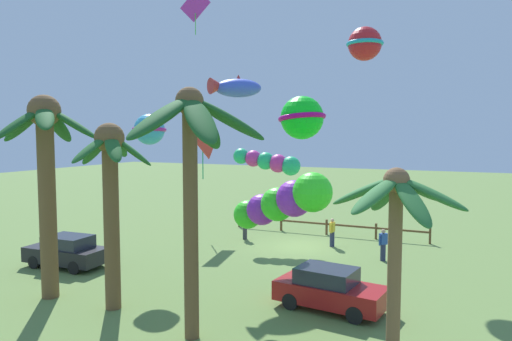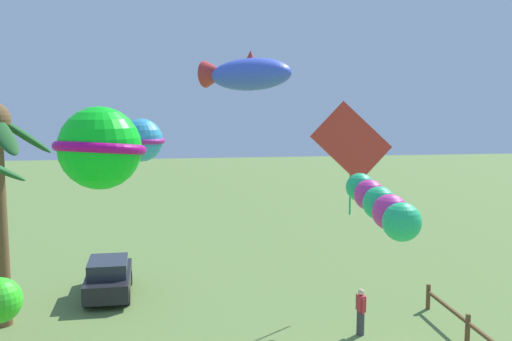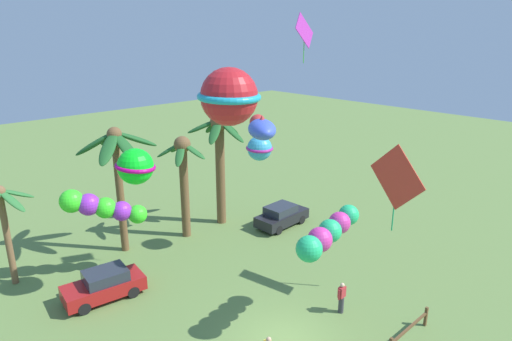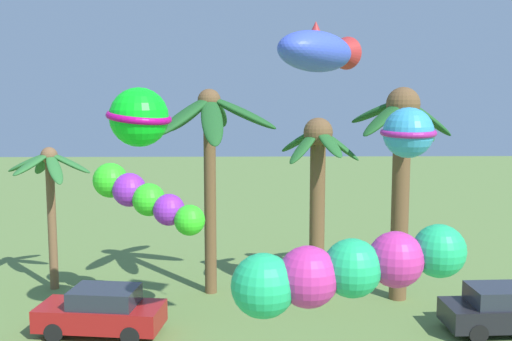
# 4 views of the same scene
# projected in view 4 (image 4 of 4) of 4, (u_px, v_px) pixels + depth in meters

# --- Properties ---
(palm_tree_0) EXTENTS (3.25, 3.02, 5.53)m
(palm_tree_0) POSITION_uv_depth(u_px,v_px,m) (50.00, 181.00, 24.28)
(palm_tree_0) COLOR brown
(palm_tree_0) RESTS_ON ground
(palm_tree_1) EXTENTS (3.80, 3.92, 7.79)m
(palm_tree_1) POSITION_uv_depth(u_px,v_px,m) (401.00, 151.00, 22.95)
(palm_tree_1) COLOR brown
(palm_tree_1) RESTS_ON ground
(palm_tree_2) EXTENTS (4.60, 4.87, 7.72)m
(palm_tree_2) POSITION_uv_depth(u_px,v_px,m) (209.00, 136.00, 23.56)
(palm_tree_2) COLOR brown
(palm_tree_2) RESTS_ON ground
(palm_tree_3) EXTENTS (2.96, 3.28, 6.71)m
(palm_tree_3) POSITION_uv_depth(u_px,v_px,m) (318.00, 175.00, 22.90)
(palm_tree_3) COLOR brown
(palm_tree_3) RESTS_ON ground
(parked_car_0) EXTENTS (4.09, 2.19, 1.51)m
(parked_car_0) POSITION_uv_depth(u_px,v_px,m) (102.00, 311.00, 20.17)
(parked_car_0) COLOR #A51919
(parked_car_0) RESTS_ON ground
(parked_car_1) EXTENTS (3.96, 1.86, 1.51)m
(parked_car_1) POSITION_uv_depth(u_px,v_px,m) (505.00, 310.00, 20.30)
(parked_car_1) COLOR black
(parked_car_1) RESTS_ON ground
(kite_ball_0) EXTENTS (1.70, 1.70, 1.42)m
(kite_ball_0) POSITION_uv_depth(u_px,v_px,m) (408.00, 133.00, 17.86)
(kite_ball_0) COLOR #38A4D5
(kite_ball_1) EXTENTS (2.55, 2.55, 1.69)m
(kite_ball_1) POSITION_uv_depth(u_px,v_px,m) (139.00, 117.00, 18.05)
(kite_ball_1) COLOR #0DE41F
(kite_fish_2) EXTENTS (2.51, 2.88, 1.17)m
(kite_fish_2) POSITION_uv_depth(u_px,v_px,m) (319.00, 51.00, 14.43)
(kite_fish_2) COLOR blue
(kite_tube_6) EXTENTS (3.98, 2.58, 2.24)m
(kite_tube_6) POSITION_uv_depth(u_px,v_px,m) (144.00, 197.00, 21.67)
(kite_tube_6) COLOR #37F026
(kite_tube_7) EXTENTS (4.06, 1.28, 1.54)m
(kite_tube_7) POSITION_uv_depth(u_px,v_px,m) (341.00, 270.00, 10.85)
(kite_tube_7) COLOR #24CA75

